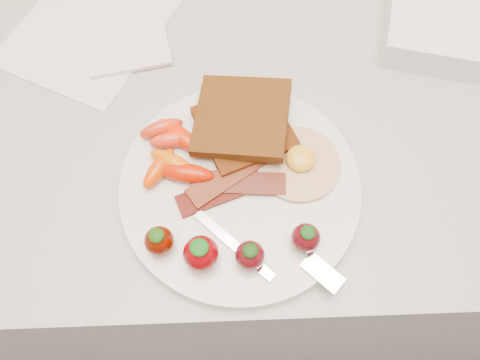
{
  "coord_description": "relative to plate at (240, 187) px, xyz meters",
  "views": [
    {
      "loc": [
        -0.03,
        1.33,
        1.39
      ],
      "look_at": [
        -0.03,
        1.54,
        0.93
      ],
      "focal_mm": 35.0,
      "sensor_mm": 36.0,
      "label": 1
    }
  ],
  "objects": [
    {
      "name": "baby_carrots",
      "position": [
        -0.07,
        0.04,
        0.02
      ],
      "size": [
        0.09,
        0.1,
        0.02
      ],
      "color": "red",
      "rests_on": "plate"
    },
    {
      "name": "paper_sheet",
      "position": [
        -0.19,
        0.26,
        -0.01
      ],
      "size": [
        0.27,
        0.3,
        0.0
      ],
      "primitive_type": "cube",
      "rotation": [
        0.0,
        0.0,
        -0.47
      ],
      "color": "silver",
      "rests_on": "counter"
    },
    {
      "name": "strawberries",
      "position": [
        -0.02,
        -0.08,
        0.03
      ],
      "size": [
        0.18,
        0.05,
        0.04
      ],
      "color": "#500B00",
      "rests_on": "plate"
    },
    {
      "name": "counter",
      "position": [
        0.03,
        0.16,
        -0.46
      ],
      "size": [
        2.0,
        0.6,
        0.9
      ],
      "primitive_type": "cube",
      "color": "gray",
      "rests_on": "ground"
    },
    {
      "name": "bacon_strips",
      "position": [
        -0.01,
        -0.0,
        0.01
      ],
      "size": [
        0.12,
        0.09,
        0.01
      ],
      "color": "#410703",
      "rests_on": "plate"
    },
    {
      "name": "fried_egg",
      "position": [
        0.07,
        0.02,
        0.01
      ],
      "size": [
        0.12,
        0.12,
        0.02
      ],
      "color": "beige",
      "rests_on": "plate"
    },
    {
      "name": "plate",
      "position": [
        0.0,
        0.0,
        0.0
      ],
      "size": [
        0.27,
        0.27,
        0.02
      ],
      "primitive_type": "cylinder",
      "color": "silver",
      "rests_on": "counter"
    },
    {
      "name": "notepad",
      "position": [
        -0.15,
        0.25,
        -0.0
      ],
      "size": [
        0.14,
        0.17,
        0.01
      ],
      "primitive_type": "cube",
      "rotation": [
        0.0,
        0.0,
        0.2
      ],
      "color": "silver",
      "rests_on": "paper_sheet"
    },
    {
      "name": "toast_upper",
      "position": [
        0.0,
        0.07,
        0.03
      ],
      "size": [
        0.12,
        0.12,
        0.02
      ],
      "primitive_type": "cube",
      "rotation": [
        0.0,
        -0.1,
        -0.17
      ],
      "color": "#452804",
      "rests_on": "toast_lower"
    },
    {
      "name": "fork",
      "position": [
        0.03,
        -0.09,
        0.01
      ],
      "size": [
        0.15,
        0.1,
        0.0
      ],
      "color": "silver",
      "rests_on": "plate"
    },
    {
      "name": "toast_lower",
      "position": [
        0.01,
        0.07,
        0.02
      ],
      "size": [
        0.13,
        0.13,
        0.01
      ],
      "primitive_type": "cube",
      "rotation": [
        0.0,
        0.0,
        0.38
      ],
      "color": "#3A1D08",
      "rests_on": "plate"
    }
  ]
}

